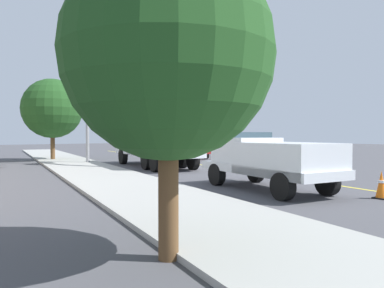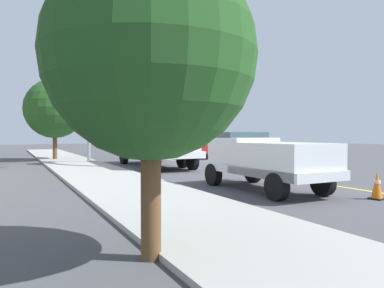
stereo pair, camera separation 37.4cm
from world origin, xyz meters
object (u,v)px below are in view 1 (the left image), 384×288
traffic_cone_leading (381,185)px  traffic_cone_mid_front (158,156)px  utility_bucket_truck (154,140)px  traffic_signal_mast (92,79)px  service_pickup_truck (268,159)px  passing_minivan (187,146)px

traffic_cone_leading → traffic_cone_mid_front: size_ratio=0.99×
utility_bucket_truck → traffic_signal_mast: size_ratio=1.02×
traffic_signal_mast → traffic_cone_mid_front: bearing=-86.0°
service_pickup_truck → passing_minivan: 17.55m
passing_minivan → traffic_signal_mast: (-1.97, 8.99, 4.50)m
service_pickup_truck → traffic_signal_mast: size_ratio=0.70×
passing_minivan → traffic_cone_mid_front: bearing=112.7°
utility_bucket_truck → traffic_signal_mast: 5.60m
utility_bucket_truck → traffic_signal_mast: bearing=40.9°
traffic_cone_mid_front → service_pickup_truck: bearing=162.9°
utility_bucket_truck → passing_minivan: utility_bucket_truck is taller
service_pickup_truck → passing_minivan: service_pickup_truck is taller
service_pickup_truck → traffic_cone_leading: 3.63m
traffic_cone_mid_front → traffic_signal_mast: bearing=94.0°
traffic_cone_leading → traffic_cone_mid_front: 17.47m
passing_minivan → traffic_cone_mid_front: passing_minivan is taller
traffic_signal_mast → utility_bucket_truck: bearing=-139.1°
service_pickup_truck → passing_minivan: size_ratio=1.16×
passing_minivan → traffic_cone_leading: size_ratio=5.91×
traffic_cone_leading → traffic_signal_mast: (16.87, 2.29, 5.05)m
service_pickup_truck → traffic_cone_mid_front: 14.62m
utility_bucket_truck → traffic_cone_leading: size_ratio=9.95×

